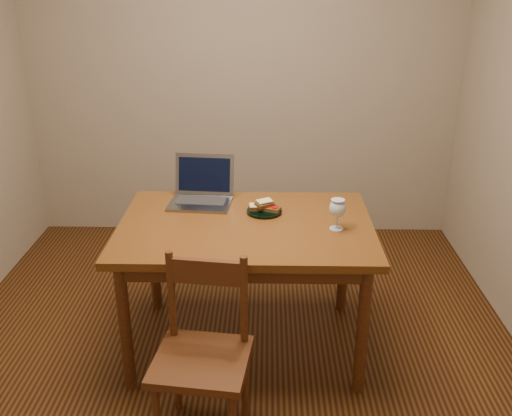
{
  "coord_description": "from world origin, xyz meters",
  "views": [
    {
      "loc": [
        0.19,
        -2.61,
        1.94
      ],
      "look_at": [
        0.13,
        0.11,
        0.8
      ],
      "focal_mm": 40.0,
      "sensor_mm": 36.0,
      "label": 1
    }
  ],
  "objects_px": {
    "table": "(246,238)",
    "laptop": "(202,190)",
    "plate": "(264,211)",
    "milk_glass": "(337,214)",
    "chair": "(202,348)"
  },
  "relations": [
    {
      "from": "table",
      "to": "chair",
      "type": "distance_m",
      "value": 0.72
    },
    {
      "from": "chair",
      "to": "laptop",
      "type": "xyz_separation_m",
      "value": [
        -0.09,
        0.98,
        0.34
      ]
    },
    {
      "from": "table",
      "to": "laptop",
      "type": "bearing_deg",
      "value": 129.31
    },
    {
      "from": "plate",
      "to": "milk_glass",
      "type": "bearing_deg",
      "value": -29.2
    },
    {
      "from": "plate",
      "to": "milk_glass",
      "type": "relative_size",
      "value": 1.17
    },
    {
      "from": "plate",
      "to": "milk_glass",
      "type": "distance_m",
      "value": 0.42
    },
    {
      "from": "plate",
      "to": "milk_glass",
      "type": "height_order",
      "value": "milk_glass"
    },
    {
      "from": "plate",
      "to": "laptop",
      "type": "distance_m",
      "value": 0.39
    },
    {
      "from": "chair",
      "to": "milk_glass",
      "type": "xyz_separation_m",
      "value": [
        0.62,
        0.61,
        0.36
      ]
    },
    {
      "from": "plate",
      "to": "laptop",
      "type": "height_order",
      "value": "laptop"
    },
    {
      "from": "milk_glass",
      "to": "laptop",
      "type": "xyz_separation_m",
      "value": [
        -0.71,
        0.38,
        -0.02
      ]
    },
    {
      "from": "table",
      "to": "milk_glass",
      "type": "height_order",
      "value": "milk_glass"
    },
    {
      "from": "chair",
      "to": "milk_glass",
      "type": "relative_size",
      "value": 2.72
    },
    {
      "from": "chair",
      "to": "milk_glass",
      "type": "bearing_deg",
      "value": 51.49
    },
    {
      "from": "table",
      "to": "milk_glass",
      "type": "xyz_separation_m",
      "value": [
        0.46,
        -0.06,
        0.17
      ]
    }
  ]
}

